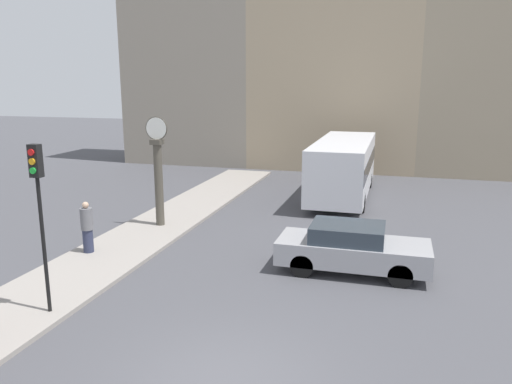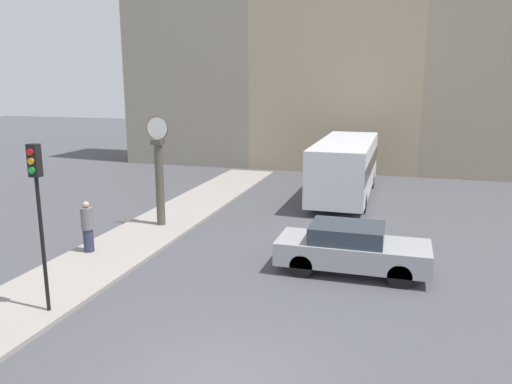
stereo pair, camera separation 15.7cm
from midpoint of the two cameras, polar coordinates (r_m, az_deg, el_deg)
ground_plane at (r=10.15m, az=-3.74°, el=-20.83°), size 120.00×120.00×0.00m
sidewalk_corner at (r=20.50m, az=-9.84°, el=-3.26°), size 2.77×23.41×0.12m
building_row at (r=33.28m, az=11.68°, el=15.91°), size 30.62×5.00×16.27m
sedan_car at (r=15.13m, az=11.13°, el=-6.33°), size 4.43×1.79×1.46m
bus_distant at (r=24.60m, az=10.36°, el=3.04°), size 2.52×8.68×2.80m
traffic_light_near at (r=12.56m, az=-23.36°, el=-0.24°), size 0.26×0.24×4.07m
street_clock at (r=19.36m, az=-10.77°, el=2.17°), size 0.88×0.42×4.18m
pedestrian_grey_jacket at (r=17.10m, az=-18.44°, el=-3.81°), size 0.39×0.39×1.68m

